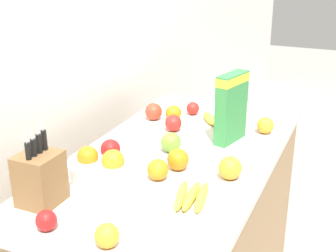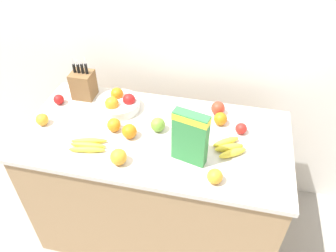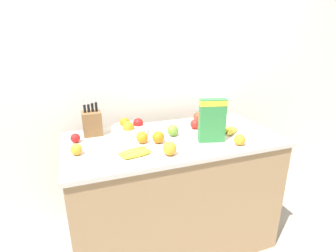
# 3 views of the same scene
# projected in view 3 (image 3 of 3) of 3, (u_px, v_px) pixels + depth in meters

# --- Properties ---
(ground_plane) EXTENTS (14.00, 14.00, 0.00)m
(ground_plane) POSITION_uv_depth(u_px,v_px,m) (173.00, 238.00, 2.19)
(ground_plane) COLOR gray
(wall_back) EXTENTS (9.00, 0.06, 2.60)m
(wall_back) POSITION_uv_depth(u_px,v_px,m) (149.00, 72.00, 2.28)
(wall_back) COLOR silver
(wall_back) RESTS_ON ground_plane
(counter) EXTENTS (1.52, 0.76, 0.91)m
(counter) POSITION_uv_depth(u_px,v_px,m) (173.00, 192.00, 2.04)
(counter) COLOR tan
(counter) RESTS_ON ground_plane
(knife_block) EXTENTS (0.13, 0.13, 0.29)m
(knife_block) POSITION_uv_depth(u_px,v_px,m) (92.00, 123.00, 1.92)
(knife_block) COLOR brown
(knife_block) RESTS_ON counter
(cereal_box) EXTENTS (0.19, 0.10, 0.30)m
(cereal_box) POSITION_uv_depth(u_px,v_px,m) (212.00, 119.00, 1.77)
(cereal_box) COLOR #338442
(cereal_box) RESTS_ON counter
(fruit_bowl) EXTENTS (0.27, 0.27, 0.12)m
(fruit_bowl) POSITION_uv_depth(u_px,v_px,m) (130.00, 129.00, 1.94)
(fruit_bowl) COLOR silver
(fruit_bowl) RESTS_ON counter
(banana_bunch_left) EXTENTS (0.22, 0.14, 0.03)m
(banana_bunch_left) POSITION_uv_depth(u_px,v_px,m) (135.00, 153.00, 1.61)
(banana_bunch_left) COLOR yellow
(banana_bunch_left) RESTS_ON counter
(banana_bunch_right) EXTENTS (0.20, 0.20, 0.04)m
(banana_bunch_right) POSITION_uv_depth(u_px,v_px,m) (227.00, 130.00, 1.98)
(banana_bunch_right) COLOR yellow
(banana_bunch_right) RESTS_ON counter
(apple_leftmost) EXTENTS (0.08, 0.08, 0.08)m
(apple_leftmost) POSITION_uv_depth(u_px,v_px,m) (173.00, 130.00, 1.91)
(apple_leftmost) COLOR #6B9E33
(apple_leftmost) RESTS_ON counter
(apple_rightmost) EXTENTS (0.07, 0.07, 0.07)m
(apple_rightmost) POSITION_uv_depth(u_px,v_px,m) (222.00, 121.00, 2.13)
(apple_rightmost) COLOR red
(apple_rightmost) RESTS_ON counter
(apple_middle) EXTENTS (0.06, 0.06, 0.06)m
(apple_middle) POSITION_uv_depth(u_px,v_px,m) (75.00, 138.00, 1.79)
(apple_middle) COLOR red
(apple_middle) RESTS_ON counter
(apple_front) EXTENTS (0.08, 0.08, 0.08)m
(apple_front) POSITION_uv_depth(u_px,v_px,m) (195.00, 124.00, 2.05)
(apple_front) COLOR red
(apple_front) RESTS_ON counter
(apple_near_bananas) EXTENTS (0.08, 0.08, 0.08)m
(apple_near_bananas) POSITION_uv_depth(u_px,v_px,m) (198.00, 117.00, 2.21)
(apple_near_bananas) COLOR red
(apple_near_bananas) RESTS_ON counter
(orange_mid_left) EXTENTS (0.08, 0.08, 0.08)m
(orange_mid_left) POSITION_uv_depth(u_px,v_px,m) (158.00, 137.00, 1.78)
(orange_mid_left) COLOR orange
(orange_mid_left) RESTS_ON counter
(orange_mid_right) EXTENTS (0.08, 0.08, 0.08)m
(orange_mid_right) POSITION_uv_depth(u_px,v_px,m) (240.00, 140.00, 1.75)
(orange_mid_right) COLOR orange
(orange_mid_right) RESTS_ON counter
(orange_near_bowl) EXTENTS (0.09, 0.09, 0.09)m
(orange_near_bowl) POSITION_uv_depth(u_px,v_px,m) (170.00, 148.00, 1.60)
(orange_near_bowl) COLOR orange
(orange_near_bowl) RESTS_ON counter
(orange_by_cereal) EXTENTS (0.07, 0.07, 0.07)m
(orange_by_cereal) POSITION_uv_depth(u_px,v_px,m) (76.00, 150.00, 1.61)
(orange_by_cereal) COLOR orange
(orange_by_cereal) RESTS_ON counter
(orange_front_left) EXTENTS (0.08, 0.08, 0.08)m
(orange_front_left) POSITION_uv_depth(u_px,v_px,m) (142.00, 138.00, 1.78)
(orange_front_left) COLOR orange
(orange_front_left) RESTS_ON counter
(orange_front_right) EXTENTS (0.08, 0.08, 0.08)m
(orange_front_right) POSITION_uv_depth(u_px,v_px,m) (206.00, 120.00, 2.14)
(orange_front_right) COLOR orange
(orange_front_right) RESTS_ON counter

